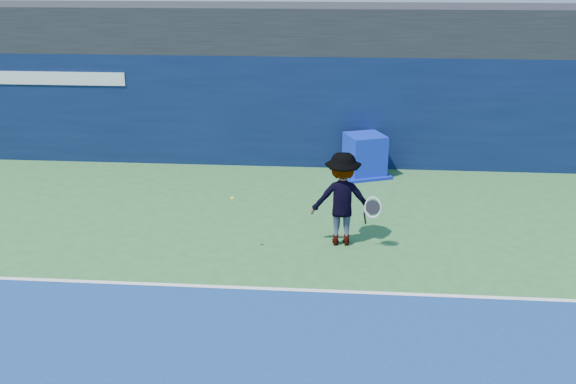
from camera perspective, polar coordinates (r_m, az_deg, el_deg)
name	(u,v)px	position (r m, az deg, el deg)	size (l,w,h in m)	color
baseline	(275,289)	(11.20, -1.12, -8.61)	(24.00, 0.10, 0.01)	white
stadium_band	(305,27)	(18.40, 1.52, 14.42)	(36.00, 3.00, 1.20)	black
back_wall_assembly	(302,109)	(17.74, 1.26, 7.35)	(36.00, 1.03, 3.00)	#0A173A
equipment_cart	(365,157)	(16.95, 6.82, 3.12)	(1.49, 1.49, 1.10)	#0D23B6
tennis_player	(342,199)	(12.62, 4.84, -0.62)	(1.39, 0.77, 1.89)	white
tennis_ball	(232,198)	(12.10, -4.97, -0.56)	(0.07, 0.07, 0.07)	#DEF21A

